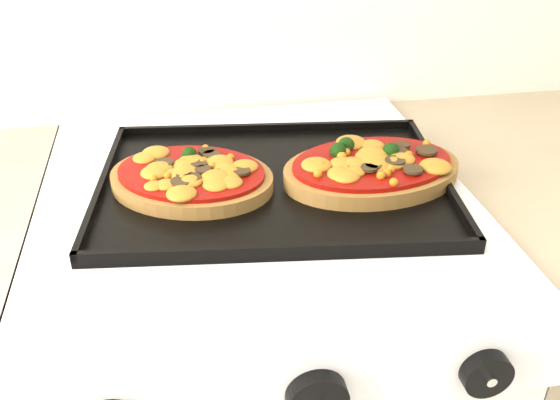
{
  "coord_description": "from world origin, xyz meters",
  "views": [
    {
      "loc": [
        -0.1,
        0.95,
        1.34
      ],
      "look_at": [
        0.02,
        1.65,
        0.92
      ],
      "focal_mm": 40.0,
      "sensor_mm": 36.0,
      "label": 1
    }
  ],
  "objects": [
    {
      "name": "pizza_right",
      "position": [
        0.16,
        1.68,
        0.94
      ],
      "size": [
        0.27,
        0.19,
        0.04
      ],
      "primitive_type": null,
      "rotation": [
        0.0,
        0.0,
        0.09
      ],
      "color": "olive",
      "rests_on": "baking_tray"
    },
    {
      "name": "knob_center",
      "position": [
        0.01,
        1.37,
        0.85
      ],
      "size": [
        0.06,
        0.02,
        0.06
      ],
      "primitive_type": "cylinder",
      "rotation": [
        1.57,
        0.0,
        0.0
      ],
      "color": "black",
      "rests_on": "control_panel"
    },
    {
      "name": "knob_right",
      "position": [
        0.19,
        1.37,
        0.85
      ],
      "size": [
        0.05,
        0.02,
        0.05
      ],
      "primitive_type": "cylinder",
      "rotation": [
        1.57,
        0.0,
        0.0
      ],
      "color": "black",
      "rests_on": "control_panel"
    },
    {
      "name": "pizza_left",
      "position": [
        -0.09,
        1.7,
        0.94
      ],
      "size": [
        0.27,
        0.24,
        0.03
      ],
      "primitive_type": null,
      "rotation": [
        0.0,
        0.0,
        -0.39
      ],
      "color": "olive",
      "rests_on": "baking_tray"
    },
    {
      "name": "control_panel",
      "position": [
        -0.0,
        1.39,
        0.85
      ],
      "size": [
        0.6,
        0.02,
        0.09
      ],
      "primitive_type": "cube",
      "color": "white",
      "rests_on": "stove"
    },
    {
      "name": "baking_tray",
      "position": [
        0.02,
        1.7,
        0.92
      ],
      "size": [
        0.51,
        0.41,
        0.02
      ],
      "primitive_type": "cube",
      "rotation": [
        0.0,
        0.0,
        -0.12
      ],
      "color": "black",
      "rests_on": "stove"
    }
  ]
}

